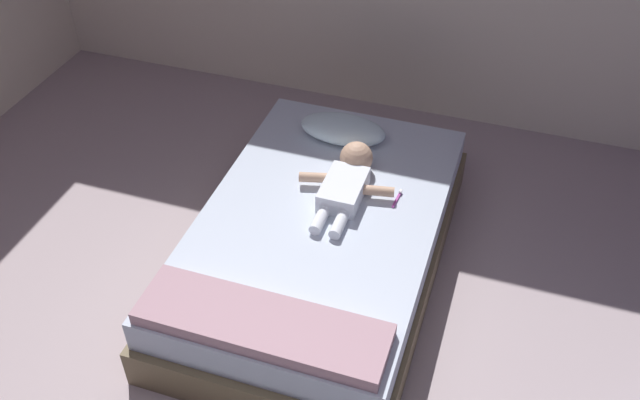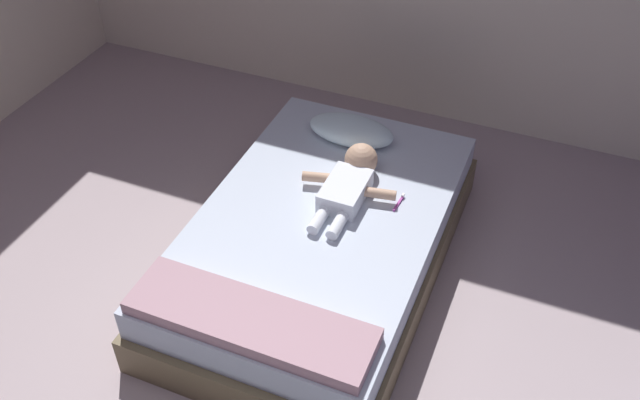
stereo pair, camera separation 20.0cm
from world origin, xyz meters
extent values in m
cube|color=brown|center=(-0.19, 1.16, 0.12)|extent=(1.29, 2.08, 0.23)
cube|color=silver|center=(-0.19, 1.16, 0.33)|extent=(1.24, 2.00, 0.18)
ellipsoid|color=silver|center=(-0.28, 1.85, 0.49)|extent=(0.53, 0.27, 0.15)
cube|color=white|center=(-0.11, 1.33, 0.47)|extent=(0.21, 0.34, 0.11)
sphere|color=tan|center=(-0.11, 1.58, 0.51)|extent=(0.19, 0.19, 0.19)
cylinder|color=tan|center=(-0.30, 1.38, 0.47)|extent=(0.18, 0.10, 0.06)
cylinder|color=tan|center=(0.07, 1.38, 0.47)|extent=(0.18, 0.09, 0.06)
cylinder|color=white|center=(-0.17, 1.09, 0.45)|extent=(0.06, 0.18, 0.06)
cylinder|color=white|center=(-0.06, 1.09, 0.45)|extent=(0.06, 0.18, 0.06)
cube|color=#A93D9B|center=(0.17, 1.40, 0.42)|extent=(0.02, 0.13, 0.01)
cube|color=white|center=(0.18, 1.47, 0.44)|extent=(0.02, 0.03, 0.01)
cube|color=#AB838F|center=(-0.19, 0.34, 0.45)|extent=(1.16, 0.33, 0.07)
camera|label=1|loc=(0.68, -1.46, 2.91)|focal=39.05mm
camera|label=2|loc=(0.87, -1.39, 2.91)|focal=39.05mm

